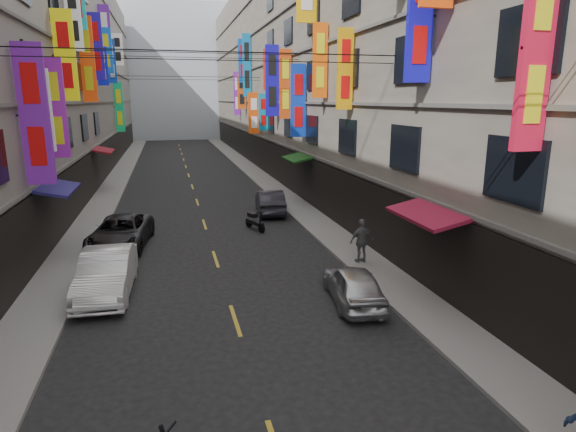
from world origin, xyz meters
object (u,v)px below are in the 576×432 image
pedestrian_rfar (362,241)px  scooter_far_right (255,221)px  car_right_far (270,202)px  car_left_mid (107,273)px  car_right_mid (354,285)px  car_left_far (121,232)px

pedestrian_rfar → scooter_far_right: bearing=-71.6°
car_right_far → car_left_mid: bearing=59.1°
car_left_mid → car_right_mid: 8.46m
car_left_far → car_right_mid: bearing=-38.6°
car_right_far → pedestrian_rfar: (1.71, -9.90, 0.33)m
car_left_mid → car_left_far: size_ratio=0.92×
scooter_far_right → car_left_far: car_left_far is taller
car_left_far → car_left_mid: bearing=-82.2°
car_right_mid → pedestrian_rfar: bearing=-109.5°
car_left_mid → car_right_far: car_left_mid is taller
car_right_mid → car_right_far: bearing=-83.1°
scooter_far_right → car_right_far: bearing=-134.0°
scooter_far_right → car_left_mid: 9.65m
car_right_mid → pedestrian_rfar: (1.71, 3.46, 0.39)m
car_right_far → pedestrian_rfar: bearing=105.9°
car_left_mid → car_right_mid: bearing=-16.7°
scooter_far_right → car_right_mid: (1.54, -9.91, 0.19)m
pedestrian_rfar → car_right_mid: bearing=55.2°
car_right_mid → pedestrian_rfar: size_ratio=2.06×
scooter_far_right → car_right_mid: bearing=78.9°
car_left_far → car_right_mid: car_left_far is taller
car_left_far → car_right_far: (8.00, 4.96, -0.00)m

